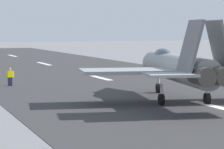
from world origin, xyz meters
TOP-DOWN VIEW (x-y plane):
  - fighter_jet at (4.80, 1.05)m, footprint 17.83×14.12m
  - crew_person at (19.09, 10.27)m, footprint 0.29×0.70m

SIDE VIEW (x-z plane):
  - crew_person at x=19.09m, z-range 0.00..1.65m
  - fighter_jet at x=4.80m, z-range -0.39..5.22m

